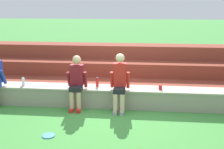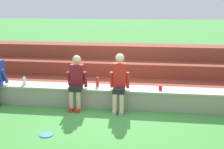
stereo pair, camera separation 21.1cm
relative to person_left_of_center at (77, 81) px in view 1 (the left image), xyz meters
name	(u,v)px [view 1 (the left image)]	position (x,y,z in m)	size (l,w,h in m)	color
ground_plane	(114,110)	(0.94, -0.01, -0.73)	(80.00, 80.00, 0.00)	#428E3D
stone_seating_wall	(115,96)	(0.94, 0.27, -0.46)	(9.35, 0.59, 0.50)	gray
brick_bleachers	(121,70)	(0.94, 2.24, -0.23)	(12.87, 2.38, 1.26)	brown
person_left_of_center	(77,81)	(0.00, 0.00, 0.00)	(0.51, 0.55, 1.36)	#DBAD89
person_center	(120,81)	(1.09, -0.01, 0.03)	(0.49, 0.60, 1.43)	beige
water_bottle_near_left	(23,82)	(-1.49, 0.23, -0.12)	(0.08, 0.08, 0.21)	silver
water_bottle_center_gap	(97,82)	(0.48, 0.32, -0.10)	(0.08, 0.08, 0.25)	red
plastic_cup_middle	(160,87)	(2.10, 0.22, -0.16)	(0.09, 0.09, 0.12)	red
frisbee	(48,136)	(-0.24, -1.61, -0.72)	(0.26, 0.26, 0.02)	blue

